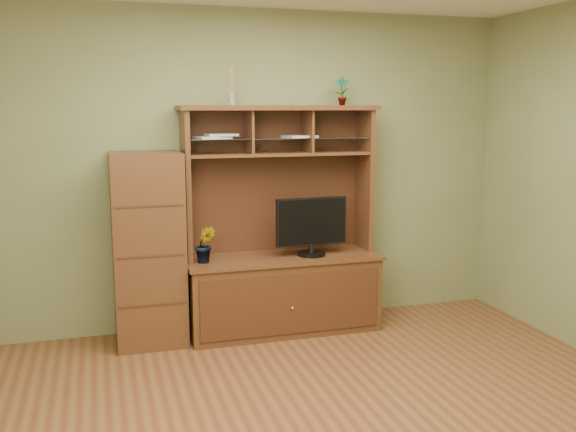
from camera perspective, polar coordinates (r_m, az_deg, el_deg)
name	(u,v)px	position (r m, az deg, el deg)	size (l,w,h in m)	color
room	(342,202)	(3.65, 4.83, 1.21)	(4.54, 4.04, 2.74)	#5D2F1A
media_hutch	(281,270)	(5.46, -0.59, -4.79)	(1.66, 0.61, 1.90)	#422612
monitor	(312,225)	(5.37, 2.11, -0.81)	(0.62, 0.24, 0.49)	black
orchid_plant	(205,244)	(5.18, -7.37, -2.51)	(0.17, 0.13, 0.30)	#2C5E20
top_plant	(342,91)	(5.55, 4.80, 11.02)	(0.13, 0.09, 0.24)	#2C6F27
reed_diffuser	(232,91)	(5.27, -5.03, 11.05)	(0.06, 0.06, 0.30)	silver
magazines	(244,136)	(5.30, -3.92, 7.08)	(1.04, 0.26, 0.04)	#AAABAF
side_cabinet	(149,249)	(5.22, -12.30, -2.90)	(0.55, 0.50, 1.54)	#422612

